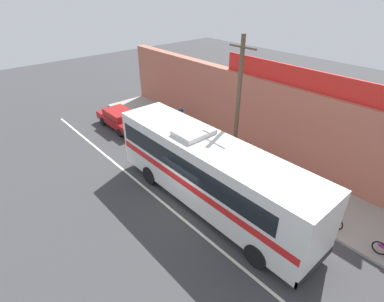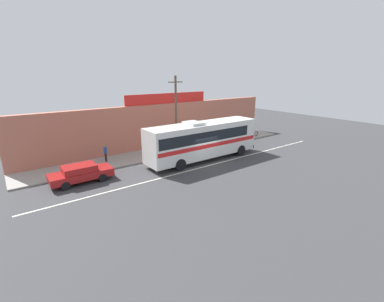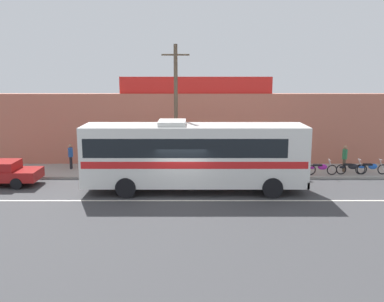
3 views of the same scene
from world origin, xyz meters
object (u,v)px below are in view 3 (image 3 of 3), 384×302
pedestrian_near_shop (343,156)px  utility_pole (174,109)px  motorcycle_green (267,168)px  motorcycle_blue (369,167)px  motorcycle_black (319,168)px  motorcycle_orange (349,167)px  pedestrian_by_curb (69,155)px  intercity_bus (191,153)px

pedestrian_near_shop → utility_pole: bearing=-175.4°
motorcycle_green → motorcycle_blue: bearing=1.2°
utility_pole → motorcycle_black: bearing=-0.1°
motorcycle_orange → motorcycle_blue: (1.21, 0.02, 0.00)m
motorcycle_blue → motorcycle_green: same height
motorcycle_blue → motorcycle_green: (-6.17, -0.13, 0.00)m
motorcycle_black → motorcycle_green: same height
pedestrian_by_curb → intercity_bus: bearing=-30.8°
motorcycle_black → pedestrian_near_shop: size_ratio=1.15×
intercity_bus → motorcycle_black: size_ratio=6.08×
intercity_bus → utility_pole: (-0.98, 2.99, 2.04)m
intercity_bus → pedestrian_by_curb: size_ratio=7.24×
motorcycle_orange → pedestrian_near_shop: size_ratio=1.13×
utility_pole → pedestrian_near_shop: size_ratio=4.63×
intercity_bus → utility_pole: size_ratio=1.51×
motorcycle_black → motorcycle_green: 3.10m
intercity_bus → motorcycle_black: (7.68, 2.97, -1.50)m
utility_pole → motorcycle_black: size_ratio=4.02×
motorcycle_orange → pedestrian_near_shop: (-0.18, 0.72, 0.53)m
motorcycle_blue → pedestrian_by_curb: bearing=175.4°
motorcycle_orange → motorcycle_black: size_ratio=0.98×
motorcycle_blue → pedestrian_by_curb: size_ratio=1.23×
motorcycle_black → motorcycle_orange: bearing=4.3°
motorcycle_green → pedestrian_near_shop: size_ratio=1.13×
intercity_bus → pedestrian_by_curb: (-7.75, 4.63, -1.00)m
utility_pole → pedestrian_by_curb: 7.59m
intercity_bus → motorcycle_blue: (10.75, 3.13, -1.50)m
motorcycle_green → pedestrian_near_shop: pedestrian_near_shop is taller
utility_pole → motorcycle_orange: utility_pole is taller
pedestrian_near_shop → motorcycle_blue: bearing=-26.9°
utility_pole → pedestrian_by_curb: utility_pole is taller
utility_pole → motorcycle_black: (8.66, -0.02, -3.54)m
intercity_bus → motorcycle_green: size_ratio=6.21×
pedestrian_by_curb → motorcycle_green: bearing=-7.5°
utility_pole → motorcycle_blue: utility_pole is taller
pedestrian_near_shop → pedestrian_by_curb: pedestrian_near_shop is taller
motorcycle_blue → pedestrian_by_curb: (-18.50, 1.50, 0.50)m
motorcycle_green → pedestrian_by_curb: (-12.32, 1.63, 0.50)m
utility_pole → pedestrian_near_shop: 10.81m
motorcycle_green → pedestrian_by_curb: 12.44m
pedestrian_near_shop → intercity_bus: bearing=-157.8°
motorcycle_blue → intercity_bus: bearing=-163.8°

